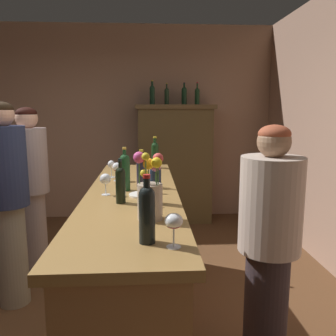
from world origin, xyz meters
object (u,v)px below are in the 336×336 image
display_cabinet (175,162)px  cheese_plate (143,195)px  wine_bottle_rose (156,182)px  wine_bottle_riesling (155,154)px  display_bottle_left (152,94)px  display_bottle_midleft (167,95)px  patron_in_grey (31,183)px  flower_arrangement (150,192)px  wine_bottle_malbec (120,183)px  wine_bottle_chardonnay (147,212)px  display_bottle_center (184,95)px  wine_bottle_pinot (142,170)px  bar_counter (133,259)px  wine_glass_front (117,168)px  wine_glass_rear (174,223)px  wine_glass_spare (111,165)px  patron_redhead (7,196)px  wine_glass_mid (105,180)px  bartender (269,240)px  display_bottle_midright (197,95)px  wine_bottle_merlot (125,171)px

display_cabinet → cheese_plate: bearing=-99.4°
wine_bottle_rose → wine_bottle_riesling: bearing=88.9°
display_cabinet → display_bottle_left: (-0.32, 0.00, 0.96)m
display_bottle_midleft → patron_in_grey: 2.28m
flower_arrangement → display_bottle_left: size_ratio=1.12×
wine_bottle_rose → wine_bottle_malbec: bearing=173.7°
wine_bottle_chardonnay → display_bottle_center: (0.52, 3.44, 0.64)m
wine_bottle_pinot → cheese_plate: wine_bottle_pinot is taller
bar_counter → wine_glass_front: bearing=108.9°
wine_bottle_chardonnay → wine_glass_front: wine_bottle_chardonnay is taller
wine_bottle_chardonnay → patron_in_grey: (-1.14, 1.91, -0.27)m
wine_bottle_chardonnay → display_bottle_midleft: bearing=85.4°
patron_in_grey → display_cabinet: bearing=87.0°
flower_arrangement → display_bottle_midleft: size_ratio=1.26×
wine_glass_rear → wine_bottle_rose: bearing=94.9°
wine_glass_spare → wine_bottle_rose: bearing=-67.2°
flower_arrangement → cheese_plate: size_ratio=1.97×
wine_bottle_pinot → display_bottle_center: bearing=76.2°
display_cabinet → patron_in_grey: size_ratio=1.02×
display_bottle_left → wine_bottle_pinot: bearing=-93.0°
display_bottle_left → patron_redhead: 2.61m
wine_bottle_malbec → display_bottle_center: bearing=76.0°
wine_glass_front → display_bottle_center: 2.31m
wine_bottle_malbec → wine_bottle_rose: bearing=-6.3°
wine_glass_mid → bartender: bartender is taller
wine_bottle_riesling → wine_glass_front: (-0.33, -0.64, -0.04)m
wine_bottle_pinot → display_bottle_midleft: display_bottle_midleft is taller
bar_counter → wine_glass_rear: size_ratio=16.33×
wine_glass_spare → display_bottle_midleft: 2.12m
bar_counter → flower_arrangement: bearing=-78.7°
bar_counter → wine_bottle_malbec: size_ratio=8.73×
display_bottle_left → display_bottle_midright: display_bottle_left is taller
wine_bottle_merlot → display_bottle_midright: 2.65m
wine_bottle_rose → display_cabinet: bearing=83.0°
display_cabinet → patron_in_grey: bearing=-135.0°
wine_bottle_rose → display_bottle_left: size_ratio=0.94×
flower_arrangement → display_bottle_midleft: 3.18m
wine_bottle_riesling → wine_glass_spare: 0.63m
wine_bottle_malbec → wine_glass_mid: 0.25m
display_cabinet → display_bottle_center: size_ratio=5.59×
display_bottle_midleft → wine_bottle_riesling: bearing=-97.9°
wine_glass_rear → flower_arrangement: (-0.10, 0.40, 0.04)m
wine_bottle_merlot → patron_in_grey: (-0.98, 0.88, -0.27)m
wine_bottle_riesling → display_bottle_center: bearing=72.8°
wine_bottle_malbec → display_bottle_left: 2.86m
wine_bottle_rose → patron_redhead: size_ratio=0.18×
patron_redhead → display_bottle_center: bearing=53.6°
wine_bottle_rose → wine_bottle_chardonnay: (-0.05, -0.65, 0.01)m
wine_bottle_malbec → wine_bottle_merlot: (0.01, 0.35, 0.02)m
wine_bottle_chardonnay → wine_bottle_riesling: (0.08, 2.01, 0.00)m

